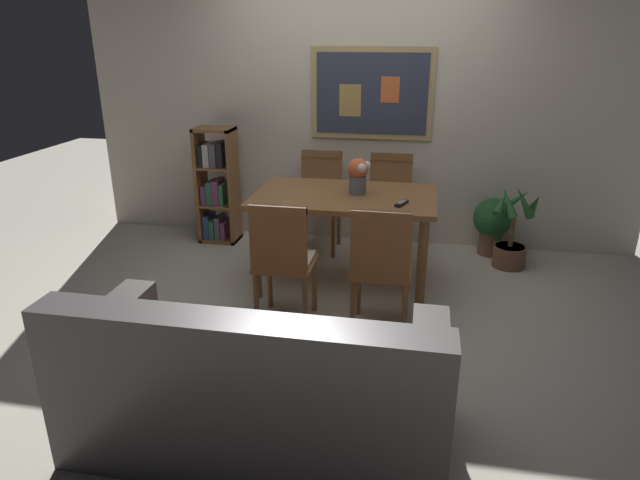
% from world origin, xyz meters
% --- Properties ---
extents(ground_plane, '(12.00, 12.00, 0.00)m').
position_xyz_m(ground_plane, '(0.00, 0.00, 0.00)').
color(ground_plane, beige).
extents(wall_back_with_painting, '(5.20, 0.14, 2.60)m').
position_xyz_m(wall_back_with_painting, '(0.00, 1.48, 1.30)').
color(wall_back_with_painting, beige).
rests_on(wall_back_with_painting, ground_plane).
extents(dining_table, '(1.40, 0.88, 0.76)m').
position_xyz_m(dining_table, '(0.04, 0.37, 0.65)').
color(dining_table, brown).
rests_on(dining_table, ground_plane).
extents(dining_chair_far_right, '(0.40, 0.41, 0.91)m').
position_xyz_m(dining_chair_far_right, '(0.34, 1.14, 0.54)').
color(dining_chair_far_right, brown).
rests_on(dining_chair_far_right, ground_plane).
extents(dining_chair_near_right, '(0.40, 0.41, 0.91)m').
position_xyz_m(dining_chair_near_right, '(0.39, -0.39, 0.54)').
color(dining_chair_near_right, brown).
rests_on(dining_chair_near_right, ground_plane).
extents(dining_chair_near_left, '(0.40, 0.41, 0.91)m').
position_xyz_m(dining_chair_near_left, '(-0.27, -0.40, 0.54)').
color(dining_chair_near_left, brown).
rests_on(dining_chair_near_left, ground_plane).
extents(dining_chair_far_left, '(0.40, 0.41, 0.91)m').
position_xyz_m(dining_chair_far_left, '(-0.31, 1.15, 0.54)').
color(dining_chair_far_left, brown).
rests_on(dining_chair_far_left, ground_plane).
extents(leather_couch, '(1.80, 0.84, 0.84)m').
position_xyz_m(leather_couch, '(-0.10, -1.58, 0.31)').
color(leather_couch, '#514C4C').
rests_on(leather_couch, ground_plane).
extents(bookshelf, '(0.36, 0.28, 1.11)m').
position_xyz_m(bookshelf, '(-1.32, 1.14, 0.53)').
color(bookshelf, brown).
rests_on(bookshelf, ground_plane).
extents(potted_ivy, '(0.35, 0.35, 0.54)m').
position_xyz_m(potted_ivy, '(1.28, 1.26, 0.31)').
color(potted_ivy, brown).
rests_on(potted_ivy, ground_plane).
extents(potted_palm, '(0.39, 0.36, 0.77)m').
position_xyz_m(potted_palm, '(1.42, 0.98, 0.28)').
color(potted_palm, brown).
rests_on(potted_palm, ground_plane).
extents(flower_vase, '(0.17, 0.18, 0.28)m').
position_xyz_m(flower_vase, '(0.14, 0.40, 0.92)').
color(flower_vase, slate).
rests_on(flower_vase, dining_table).
extents(tv_remote, '(0.10, 0.16, 0.02)m').
position_xyz_m(tv_remote, '(0.49, 0.16, 0.77)').
color(tv_remote, black).
rests_on(tv_remote, dining_table).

